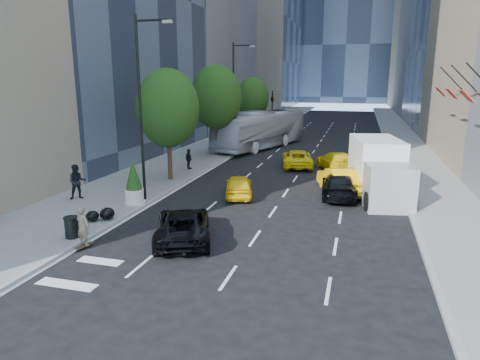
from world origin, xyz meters
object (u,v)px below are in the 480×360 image
(black_sedan_mercedes, at_px, (339,185))
(city_bus, at_px, (261,129))
(box_truck, at_px, (379,168))
(planter_shrub, at_px, (134,183))
(trash_can, at_px, (72,228))
(skateboarder, at_px, (83,229))
(black_sedan_lincoln, at_px, (183,225))

(black_sedan_mercedes, relative_size, city_bus, 0.36)
(box_truck, xyz_separation_m, planter_shrub, (-13.01, -5.75, -0.40))
(city_bus, bearing_deg, trash_can, -76.81)
(skateboarder, height_order, trash_can, skateboarder)
(skateboarder, distance_m, city_bus, 28.02)
(black_sedan_lincoln, bearing_deg, box_truck, -151.87)
(city_bus, relative_size, box_truck, 1.83)
(city_bus, bearing_deg, black_sedan_mercedes, -45.33)
(black_sedan_mercedes, xyz_separation_m, planter_shrub, (-10.80, -4.98, 0.60))
(city_bus, distance_m, planter_shrub, 22.08)
(black_sedan_mercedes, relative_size, planter_shrub, 2.01)
(trash_can, relative_size, planter_shrub, 0.37)
(black_sedan_mercedes, bearing_deg, trash_can, 39.58)
(skateboarder, distance_m, black_sedan_mercedes, 14.72)
(black_sedan_lincoln, bearing_deg, skateboarder, 7.96)
(black_sedan_lincoln, xyz_separation_m, city_bus, (-2.48, 25.98, 1.19))
(city_bus, bearing_deg, skateboarder, -74.68)
(black_sedan_lincoln, distance_m, trash_can, 4.82)
(black_sedan_lincoln, distance_m, city_bus, 26.12)
(black_sedan_lincoln, relative_size, city_bus, 0.37)
(black_sedan_mercedes, height_order, planter_shrub, planter_shrub)
(trash_can, bearing_deg, box_truck, 40.67)
(skateboarder, xyz_separation_m, city_bus, (1.12, 27.98, 1.03))
(black_sedan_mercedes, distance_m, planter_shrub, 11.91)
(black_sedan_mercedes, height_order, city_bus, city_bus)
(city_bus, height_order, planter_shrub, city_bus)
(skateboarder, height_order, black_sedan_mercedes, skateboarder)
(skateboarder, distance_m, box_truck, 16.82)
(black_sedan_lincoln, xyz_separation_m, planter_shrub, (-4.60, 4.00, 0.63))
(black_sedan_lincoln, xyz_separation_m, trash_can, (-4.60, -1.43, -0.09))
(black_sedan_lincoln, distance_m, planter_shrub, 6.13)
(skateboarder, distance_m, planter_shrub, 6.10)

